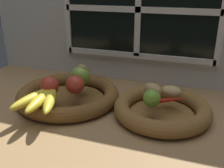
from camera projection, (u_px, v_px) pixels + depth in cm
name	position (u px, v px, depth cm)	size (l,w,h in cm)	color
ground_plane	(116.00, 112.00, 91.44)	(140.00, 90.00, 3.00)	#9E774C
back_wall	(139.00, 17.00, 106.63)	(140.00, 4.60, 55.00)	silver
fruit_bowl_left	(68.00, 95.00, 95.34)	(37.46, 37.46, 5.21)	brown
fruit_bowl_right	(162.00, 110.00, 84.77)	(31.88, 31.88, 5.21)	brown
apple_red_right	(75.00, 85.00, 88.95)	(6.50, 6.50, 6.50)	#B73828
apple_red_front	(49.00, 86.00, 88.16)	(6.46, 6.46, 6.46)	#B73828
apple_green_back	(80.00, 76.00, 95.88)	(7.27, 7.27, 7.27)	#7AA338
pear_brown	(82.00, 74.00, 96.59)	(5.47, 5.50, 8.04)	olive
banana_bunch_front	(42.00, 98.00, 82.29)	(14.53, 20.42, 3.35)	yellow
potato_oblong	(153.00, 90.00, 86.68)	(6.70, 4.58, 4.86)	tan
potato_back	(171.00, 92.00, 86.51)	(6.58, 4.99, 4.02)	tan
lime_near	(152.00, 98.00, 79.89)	(5.49, 5.49, 5.49)	#6B9E33
chili_pepper	(171.00, 99.00, 83.32)	(1.92, 1.92, 11.32)	red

